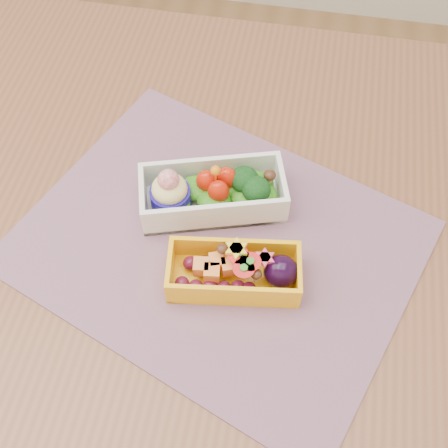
% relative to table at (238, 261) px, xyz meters
% --- Properties ---
extents(ground, '(3.00, 3.00, 0.00)m').
position_rel_table_xyz_m(ground, '(0.00, 0.00, -0.65)').
color(ground, olive).
extents(table, '(1.20, 0.80, 0.75)m').
position_rel_table_xyz_m(table, '(0.00, 0.00, 0.00)').
color(table, brown).
rests_on(table, ground).
extents(placemat, '(0.56, 0.50, 0.00)m').
position_rel_table_xyz_m(placemat, '(-0.02, -0.04, 0.10)').
color(placemat, '#8D6170').
rests_on(placemat, table).
extents(bento_white, '(0.20, 0.13, 0.07)m').
position_rel_table_xyz_m(bento_white, '(-0.04, 0.02, 0.13)').
color(bento_white, white).
rests_on(bento_white, placemat).
extents(bento_yellow, '(0.16, 0.09, 0.05)m').
position_rel_table_xyz_m(bento_yellow, '(0.01, -0.08, 0.12)').
color(bento_yellow, '#FFB10D').
rests_on(bento_yellow, placemat).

